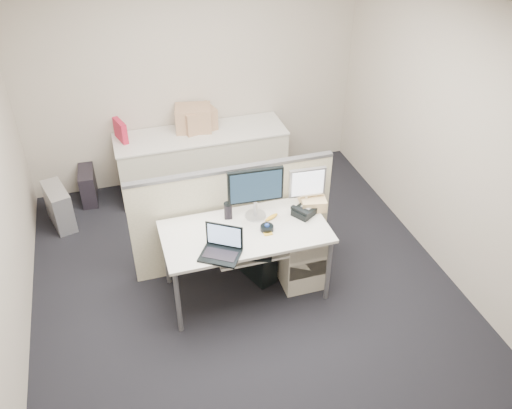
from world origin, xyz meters
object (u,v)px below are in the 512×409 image
object	(u,v)px
monitor_main	(255,194)
laptop	(220,245)
desk	(245,236)
desk_phone	(305,211)

from	to	relation	value
monitor_main	laptop	world-z (taller)	monitor_main
desk	desk_phone	size ratio (longest dim) A/B	7.16
laptop	desk_phone	world-z (taller)	laptop
desk	desk_phone	distance (m)	0.61
monitor_main	desk	bearing A→B (deg)	-126.44
monitor_main	desk_phone	xyz separation A→B (m)	(0.45, -0.10, -0.22)
desk	monitor_main	world-z (taller)	monitor_main
monitor_main	desk_phone	bearing A→B (deg)	-9.16
monitor_main	desk_phone	distance (m)	0.51
laptop	desk_phone	xyz separation A→B (m)	(0.90, 0.36, -0.09)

